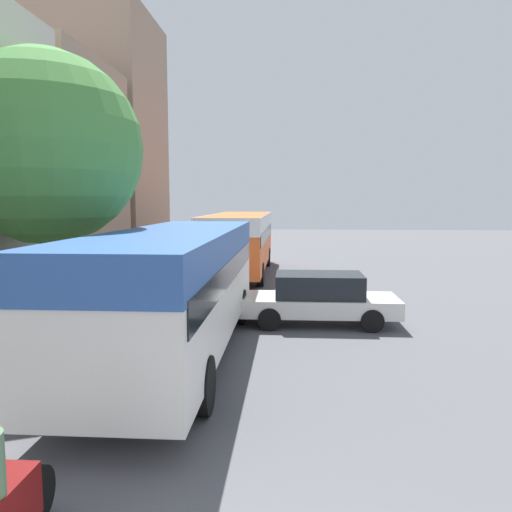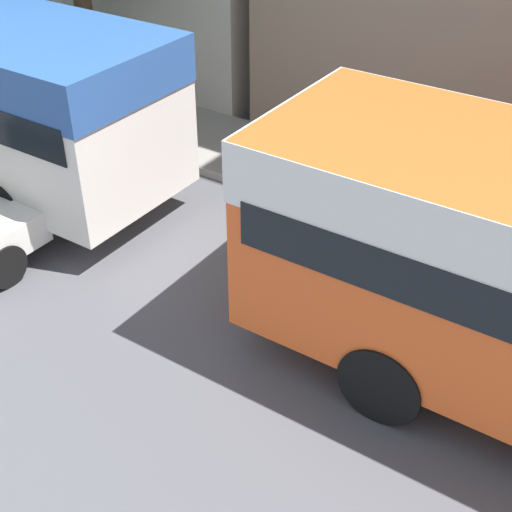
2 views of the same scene
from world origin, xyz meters
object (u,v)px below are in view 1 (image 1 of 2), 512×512
Objects in this scene: bus_lead at (176,275)px; car_crossing at (319,298)px; bus_following at (240,235)px; pedestrian_near_curb at (191,244)px.

car_crossing is (3.43, 3.24, -1.13)m from bus_lead.
pedestrian_near_curb is at bearing 125.29° from bus_following.
car_crossing is at bearing 43.36° from bus_lead.
bus_following is (0.16, 12.84, 0.01)m from bus_lead.
pedestrian_near_curb is at bearing -155.21° from car_crossing.
bus_lead reaches higher than pedestrian_near_curb.
bus_lead is 17.89m from pedestrian_near_curb.
bus_lead is at bearing -46.64° from car_crossing.
bus_lead is 4.85m from car_crossing.
pedestrian_near_curb is at bearing 100.29° from bus_lead.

